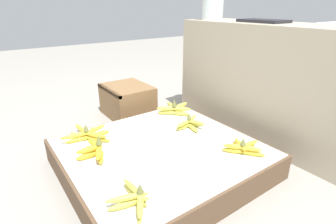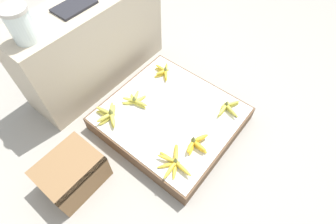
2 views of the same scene
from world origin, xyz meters
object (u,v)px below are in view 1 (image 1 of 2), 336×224
(banana_bunch_back_right, at_px, (243,147))
(banana_bunch_front_left, at_px, (88,134))
(banana_bunch_front_midleft, at_px, (95,150))
(banana_bunch_back_left, at_px, (175,109))
(banana_bunch_back_midleft, at_px, (190,123))
(banana_bunch_front_right, at_px, (135,198))
(glass_jar, at_px, (213,4))
(wooden_crate, at_px, (127,101))

(banana_bunch_back_right, bearing_deg, banana_bunch_front_left, -135.96)
(banana_bunch_front_left, xyz_separation_m, banana_bunch_front_midleft, (0.20, -0.04, 0.01))
(banana_bunch_front_midleft, distance_m, banana_bunch_back_left, 0.68)
(banana_bunch_back_left, relative_size, banana_bunch_back_midleft, 1.16)
(banana_bunch_back_midleft, xyz_separation_m, banana_bunch_back_right, (0.38, 0.03, 0.00))
(banana_bunch_front_left, bearing_deg, banana_bunch_front_right, -3.94)
(banana_bunch_front_midleft, distance_m, banana_bunch_back_right, 0.73)
(banana_bunch_front_midleft, relative_size, banana_bunch_back_left, 0.88)
(banana_bunch_back_midleft, height_order, glass_jar, glass_jar)
(wooden_crate, relative_size, banana_bunch_back_right, 1.93)
(glass_jar, bearing_deg, banana_bunch_front_midleft, -72.65)
(banana_bunch_back_left, bearing_deg, glass_jar, 106.39)
(banana_bunch_front_left, height_order, banana_bunch_back_left, banana_bunch_back_left)
(wooden_crate, bearing_deg, glass_jar, 58.49)
(banana_bunch_front_right, bearing_deg, glass_jar, 124.56)
(banana_bunch_front_left, relative_size, banana_bunch_front_right, 1.21)
(wooden_crate, bearing_deg, banana_bunch_front_midleft, -38.00)
(banana_bunch_back_right, height_order, glass_jar, glass_jar)
(banana_bunch_back_right, bearing_deg, banana_bunch_front_midleft, -122.72)
(wooden_crate, relative_size, banana_bunch_back_midleft, 1.84)
(banana_bunch_back_left, distance_m, glass_jar, 0.79)
(banana_bunch_front_right, xyz_separation_m, banana_bunch_back_left, (-0.61, 0.65, 0.01))
(banana_bunch_back_midleft, bearing_deg, banana_bunch_back_left, 166.48)
(banana_bunch_front_midleft, xyz_separation_m, banana_bunch_front_right, (0.41, -0.00, -0.01))
(banana_bunch_front_midleft, xyz_separation_m, banana_bunch_back_midleft, (0.02, 0.59, -0.01))
(glass_jar, bearing_deg, banana_bunch_front_left, -82.76)
(banana_bunch_front_right, bearing_deg, banana_bunch_back_left, 133.45)
(banana_bunch_back_left, bearing_deg, banana_bunch_front_midleft, -72.02)
(banana_bunch_back_right, bearing_deg, banana_bunch_back_left, 177.46)
(banana_bunch_front_right, relative_size, banana_bunch_back_left, 0.94)
(banana_bunch_front_left, xyz_separation_m, glass_jar, (-0.13, 1.03, 0.67))
(banana_bunch_back_left, height_order, banana_bunch_back_right, banana_bunch_back_left)
(banana_bunch_back_left, xyz_separation_m, glass_jar, (-0.12, 0.42, 0.66))
(wooden_crate, xyz_separation_m, banana_bunch_back_left, (0.46, 0.12, 0.05))
(banana_bunch_front_left, relative_size, banana_bunch_back_right, 1.38)
(banana_bunch_back_midleft, relative_size, banana_bunch_back_right, 1.05)
(banana_bunch_front_midleft, height_order, banana_bunch_back_left, banana_bunch_back_left)
(wooden_crate, distance_m, banana_bunch_back_midleft, 0.69)
(banana_bunch_front_left, bearing_deg, banana_bunch_back_left, 90.57)
(banana_bunch_front_midleft, xyz_separation_m, banana_bunch_back_left, (-0.21, 0.64, -0.00))
(banana_bunch_front_right, relative_size, glass_jar, 1.07)
(banana_bunch_back_midleft, xyz_separation_m, glass_jar, (-0.35, 0.48, 0.67))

